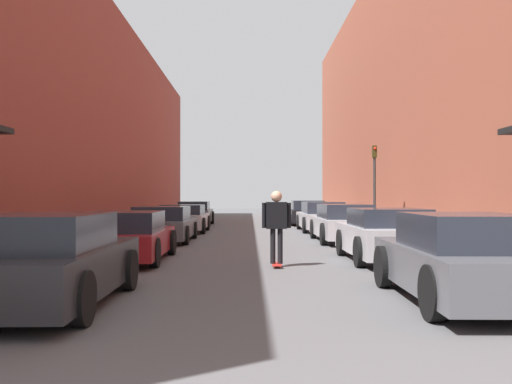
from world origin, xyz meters
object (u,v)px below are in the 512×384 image
Objects in this scene: parked_car_left_0 at (45,261)px; parked_car_right_1 at (386,235)px; skateboarder at (276,220)px; traffic_light at (375,179)px; parked_car_right_4 at (307,213)px; parked_car_left_3 at (183,219)px; parked_car_right_0 at (463,259)px; parked_car_right_3 at (322,217)px; parked_car_left_2 at (163,225)px; parked_car_left_1 at (127,237)px; parked_car_left_4 at (195,213)px; parked_car_right_2 at (344,223)px.

parked_car_right_1 is (6.22, 5.55, -0.01)m from parked_car_left_0.
skateboarder is 0.50× the size of traffic_light.
parked_car_left_3 is at bearing -134.77° from parked_car_right_4.
parked_car_right_0 is 16.87m from parked_car_right_3.
parked_car_left_2 is (-0.05, 11.43, -0.05)m from parked_car_left_0.
parked_car_right_4 is 18.35m from skateboarder.
parked_car_left_1 is 1.12× the size of parked_car_right_4.
parked_car_left_4 is (-0.06, 5.75, 0.04)m from parked_car_left_3.
parked_car_right_1 is 1.22× the size of traffic_light.
parked_car_left_4 is at bearing 89.90° from parked_car_left_1.
skateboarder is at bearing -74.01° from parked_car_left_3.
parked_car_right_4 is 2.34× the size of skateboarder.
parked_car_right_0 is at bearing -41.37° from parked_car_left_1.
parked_car_left_3 is 2.39× the size of skateboarder.
parked_car_right_2 reaches higher than parked_car_left_4.
parked_car_right_0 reaches higher than parked_car_right_2.
parked_car_left_3 is at bearing 110.25° from parked_car_right_0.
parked_car_left_2 is at bearing 90.25° from parked_car_left_0.
parked_car_right_4 reaches higher than parked_car_left_4.
skateboarder is at bearing -101.72° from parked_car_right_3.
parked_car_left_2 is 10.90m from parked_car_left_4.
parked_car_left_4 is 12.06m from traffic_light.
parked_car_right_2 is at bearing 42.66° from parked_car_left_1.
parked_car_right_2 is 11.30m from parked_car_right_4.
parked_car_right_3 is (0.07, 16.87, -0.00)m from parked_car_right_0.
traffic_light is at bearing 64.72° from skateboarder.
parked_car_left_2 is 2.67× the size of skateboarder.
parked_car_right_1 reaches higher than parked_car_left_2.
parked_car_right_1 is (6.24, -16.78, -0.00)m from parked_car_left_4.
parked_car_left_3 is at bearing 105.99° from skateboarder.
parked_car_right_2 is 5.77m from parked_car_right_3.
parked_car_left_4 is at bearing 110.39° from parked_car_right_1.
parked_car_left_2 is at bearing -91.07° from parked_car_left_3.
parked_car_right_0 is 22.40m from parked_car_right_4.
parked_car_right_1 is at bearing -89.42° from parked_car_right_4.
parked_car_left_1 is 3.77m from skateboarder.
parked_car_left_4 is 8.08m from parked_car_right_3.
parked_car_left_0 is 22.33m from parked_car_left_4.
parked_car_left_3 is at bearing 89.84° from parked_car_left_0.
parked_car_left_3 is 0.99× the size of parked_car_right_1.
parked_car_right_3 reaches higher than parked_car_left_1.
parked_car_right_2 is 2.78m from traffic_light.
parked_car_left_0 is at bearing -109.75° from parked_car_right_3.
parked_car_right_3 is 1.42× the size of traffic_light.
parked_car_left_0 is 5.70m from skateboarder.
parked_car_right_2 is at bearing -129.12° from traffic_light.
parked_car_right_4 reaches higher than parked_car_right_1.
parked_car_left_1 is 0.93× the size of parked_car_left_4.
parked_car_left_4 is 1.43× the size of traffic_light.
parked_car_right_4 reaches higher than parked_car_right_0.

